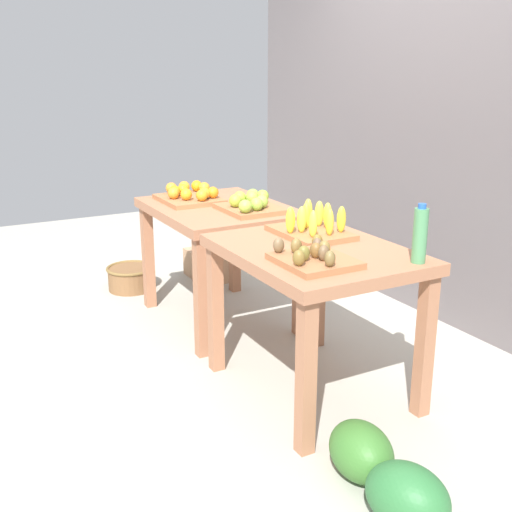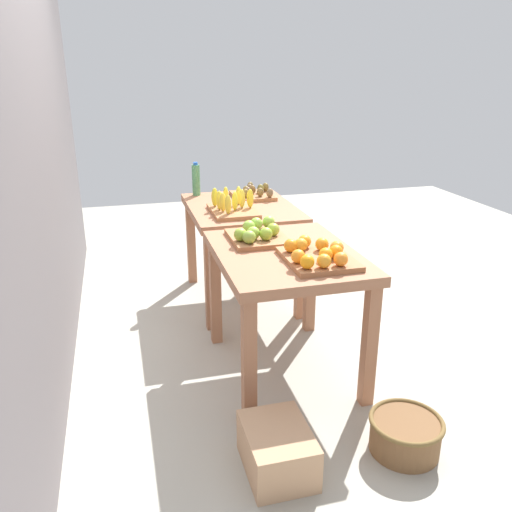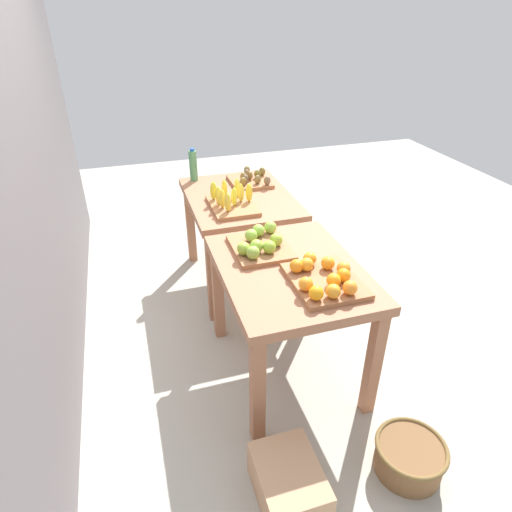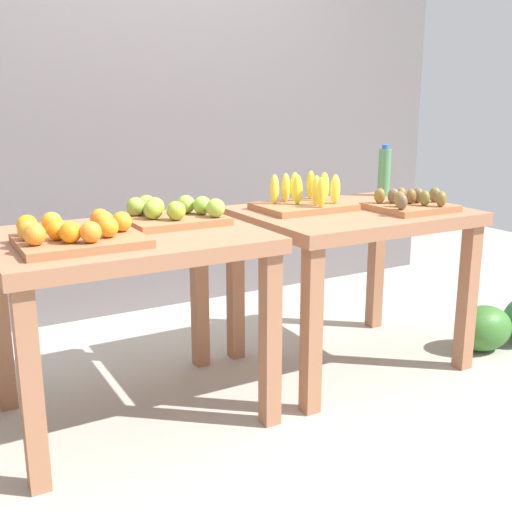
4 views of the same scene
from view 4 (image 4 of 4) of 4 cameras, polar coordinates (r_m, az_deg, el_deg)
ground_plane at (r=2.98m, az=-0.47°, el=-11.79°), size 8.00×8.00×0.00m
back_wall at (r=3.92m, az=-10.60°, el=16.80°), size 4.40×0.12×3.00m
display_table_left at (r=2.53m, az=-11.64°, el=-0.55°), size 1.04×0.80×0.79m
display_table_right at (r=3.06m, az=8.72°, el=2.07°), size 1.04×0.80×0.79m
orange_bin at (r=2.34m, az=-16.12°, el=1.97°), size 0.44×0.37×0.11m
apple_bin at (r=2.68m, az=-7.66°, el=3.91°), size 0.40×0.35×0.11m
banana_crate at (r=3.00m, az=4.49°, el=5.19°), size 0.44×0.32×0.17m
kiwi_bin at (r=3.05m, az=13.96°, el=4.69°), size 0.36×0.33×0.10m
water_bottle at (r=3.50m, az=11.68°, el=7.59°), size 0.07×0.07×0.28m
watermelon_pile at (r=3.65m, az=22.03°, el=-5.75°), size 0.69×0.35×0.25m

